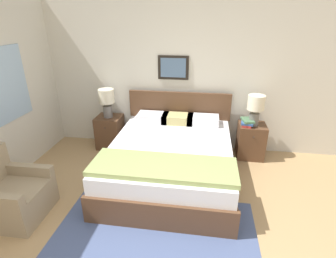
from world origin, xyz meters
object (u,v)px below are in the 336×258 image
(bed, at_px, (171,159))
(table_lamp_near_window, at_px, (107,100))
(nightstand_by_door, at_px, (251,141))
(nightstand_near_window, at_px, (110,132))
(table_lamp_by_door, at_px, (256,106))
(armchair, at_px, (11,196))

(bed, distance_m, table_lamp_near_window, 1.62)
(bed, xyz_separation_m, table_lamp_near_window, (-1.25, 0.84, 0.60))
(nightstand_by_door, bearing_deg, table_lamp_near_window, -179.72)
(nightstand_near_window, relative_size, nightstand_by_door, 1.00)
(table_lamp_near_window, height_order, table_lamp_by_door, same)
(nightstand_by_door, relative_size, table_lamp_near_window, 1.17)
(bed, height_order, table_lamp_near_window, table_lamp_near_window)
(armchair, bearing_deg, bed, 119.86)
(bed, xyz_separation_m, nightstand_near_window, (-1.25, 0.85, -0.02))
(armchair, xyz_separation_m, table_lamp_by_door, (3.05, 1.92, 0.64))
(bed, xyz_separation_m, table_lamp_by_door, (1.25, 0.84, 0.60))
(bed, relative_size, nightstand_near_window, 3.62)
(nightstand_near_window, bearing_deg, nightstand_by_door, 0.00)
(table_lamp_by_door, bearing_deg, nightstand_by_door, 94.07)
(bed, bearing_deg, table_lamp_near_window, 146.18)
(table_lamp_by_door, bearing_deg, nightstand_near_window, 179.72)
(nightstand_by_door, bearing_deg, armchair, -147.55)
(bed, bearing_deg, table_lamp_by_door, 33.78)
(nightstand_near_window, xyz_separation_m, nightstand_by_door, (2.51, 0.00, 0.00))
(armchair, relative_size, nightstand_by_door, 1.37)
(nightstand_by_door, distance_m, table_lamp_near_window, 2.58)
(bed, height_order, armchair, bed)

